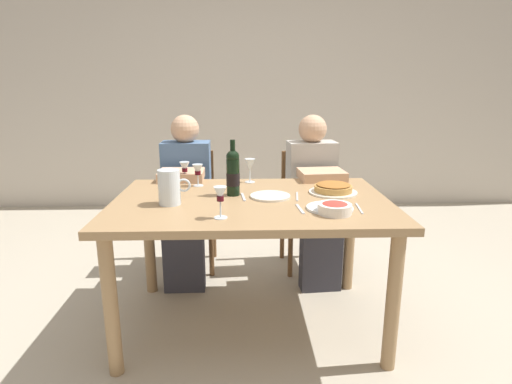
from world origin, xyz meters
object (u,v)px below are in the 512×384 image
at_px(dining_table, 251,215).
at_px(diner_right, 314,194).
at_px(chair_left, 190,201).
at_px(chair_right, 307,201).
at_px(salad_bowl, 335,208).
at_px(wine_glass_spare, 185,168).
at_px(wine_bottle, 233,173).
at_px(wine_glass_right_diner, 250,166).
at_px(baked_tart, 333,188).
at_px(wine_glass_left_diner, 220,196).
at_px(diner_left, 186,194).
at_px(dinner_plate_left_setting, 270,196).
at_px(wine_glass_centre, 198,171).
at_px(water_pitcher, 170,189).
at_px(dinner_plate_right_setting, 330,208).

xyz_separation_m(dining_table, diner_right, (0.46, 0.64, -0.05)).
relative_size(chair_left, chair_right, 1.00).
relative_size(salad_bowl, wine_glass_spare, 1.24).
relative_size(wine_bottle, wine_glass_right_diner, 2.07).
bearing_deg(salad_bowl, wine_glass_right_diner, 120.35).
bearing_deg(chair_right, baked_tart, 87.59).
height_order(baked_tart, wine_glass_left_diner, wine_glass_left_diner).
bearing_deg(wine_bottle, wine_glass_right_diner, 71.55).
bearing_deg(wine_glass_spare, chair_left, 94.54).
relative_size(wine_bottle, wine_glass_spare, 2.34).
xyz_separation_m(salad_bowl, diner_left, (-0.85, 0.93, -0.17)).
bearing_deg(dinner_plate_left_setting, dining_table, -160.24).
relative_size(wine_glass_centre, wine_glass_spare, 1.01).
relative_size(water_pitcher, chair_left, 0.21).
xyz_separation_m(wine_bottle, diner_left, (-0.35, 0.57, -0.27)).
relative_size(dining_table, dinner_plate_left_setting, 6.71).
height_order(baked_tart, diner_left, diner_left).
height_order(diner_left, diner_right, same).
bearing_deg(wine_glass_centre, diner_right, 22.45).
bearing_deg(chair_left, wine_glass_left_diner, 103.14).
relative_size(water_pitcher, wine_glass_centre, 1.36).
relative_size(water_pitcher, dinner_plate_left_setting, 0.82).
xyz_separation_m(chair_right, diner_right, (0.02, -0.24, 0.12)).
xyz_separation_m(water_pitcher, dinner_plate_right_setting, (0.82, -0.12, -0.08)).
relative_size(salad_bowl, wine_glass_centre, 1.22).
distance_m(dining_table, wine_glass_spare, 0.61).
bearing_deg(salad_bowl, wine_glass_centre, 140.74).
bearing_deg(water_pitcher, dinner_plate_right_setting, -8.03).
height_order(wine_bottle, dinner_plate_left_setting, wine_bottle).
bearing_deg(wine_glass_right_diner, wine_glass_centre, -164.98).
relative_size(wine_bottle, baked_tart, 1.13).
bearing_deg(salad_bowl, diner_right, 86.19).
relative_size(wine_bottle, chair_left, 0.36).
bearing_deg(wine_bottle, diner_left, 121.57).
bearing_deg(dining_table, chair_left, 116.77).
xyz_separation_m(dining_table, water_pitcher, (-0.43, -0.08, 0.17)).
height_order(salad_bowl, dinner_plate_left_setting, salad_bowl).
bearing_deg(wine_bottle, water_pitcher, -151.87).
relative_size(diner_left, chair_right, 1.33).
relative_size(wine_glass_centre, dinner_plate_left_setting, 0.61).
bearing_deg(dinner_plate_right_setting, wine_glass_right_diner, 122.86).
height_order(dining_table, chair_left, chair_left).
height_order(baked_tart, wine_glass_right_diner, wine_glass_right_diner).
distance_m(dining_table, wine_glass_left_diner, 0.41).
distance_m(wine_glass_spare, diner_left, 0.35).
xyz_separation_m(baked_tart, chair_right, (-0.03, 0.76, -0.29)).
bearing_deg(dinner_plate_right_setting, chair_left, 127.61).
bearing_deg(wine_glass_left_diner, water_pitcher, 138.81).
height_order(baked_tart, dinner_plate_left_setting, baked_tart).
relative_size(wine_bottle, chair_right, 0.36).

